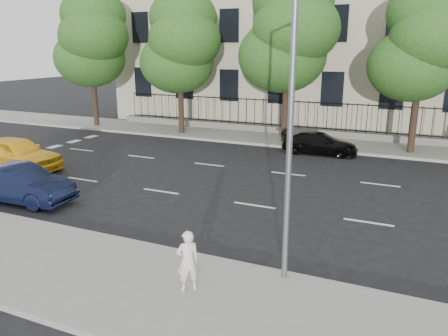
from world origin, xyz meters
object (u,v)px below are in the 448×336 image
Objects in this scene: navy_sedan at (20,184)px; woman_near at (188,261)px; black_sedan at (320,143)px; street_light at (299,68)px; yellow_taxi at (16,154)px.

woman_near reaches higher than navy_sedan.
black_sedan is 2.73× the size of woman_near.
street_light is 15.64m from yellow_taxi.
street_light is 1.91× the size of navy_sedan.
navy_sedan is at bearing 142.65° from black_sedan.
woman_near reaches higher than yellow_taxi.
yellow_taxi reaches higher than navy_sedan.
yellow_taxi is 14.02m from woman_near.
woman_near is at bearing -116.10° from yellow_taxi.
street_light is 5.46× the size of woman_near.
street_light is 2.00× the size of black_sedan.
woman_near is at bearing 178.65° from black_sedan.
yellow_taxi is 1.09× the size of navy_sedan.
yellow_taxi is (-14.39, 4.31, -4.36)m from street_light.
black_sedan is 15.28m from woman_near.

